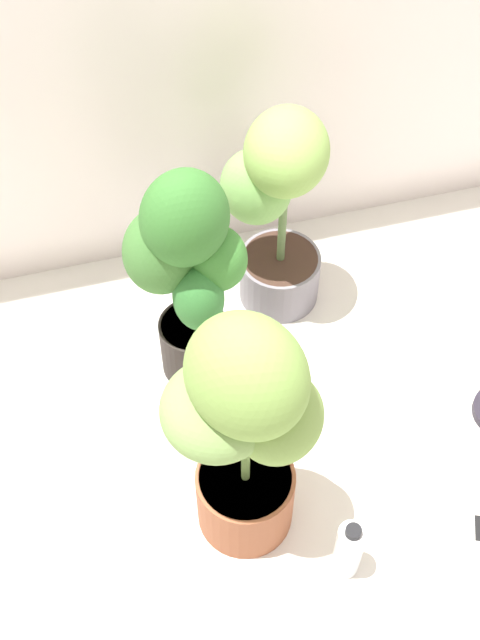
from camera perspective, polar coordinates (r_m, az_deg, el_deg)
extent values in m
plane|color=silver|center=(2.32, 6.74, -8.44)|extent=(8.00, 8.00, 0.00)
cylinder|color=slate|center=(2.55, 2.70, 3.07)|extent=(0.25, 0.25, 0.17)
cylinder|color=#3F2A20|center=(2.49, 2.76, 4.23)|extent=(0.23, 0.23, 0.02)
cylinder|color=#5B7544|center=(2.32, 3.00, 8.28)|extent=(0.02, 0.02, 0.47)
ellipsoid|color=#88B152|center=(2.20, 3.20, 11.66)|extent=(0.32, 0.34, 0.24)
ellipsoid|color=#79AE58|center=(2.28, 1.14, 9.30)|extent=(0.27, 0.27, 0.23)
cylinder|color=#975335|center=(2.11, 0.37, -12.23)|extent=(0.25, 0.25, 0.21)
cylinder|color=#403218|center=(2.02, 0.38, -11.01)|extent=(0.23, 0.23, 0.02)
cylinder|color=olive|center=(1.80, 0.42, -7.32)|extent=(0.02, 0.02, 0.50)
ellipsoid|color=#789E47|center=(1.64, 0.46, -3.96)|extent=(0.34, 0.36, 0.29)
ellipsoid|color=#7DA356|center=(1.75, -1.63, -6.31)|extent=(0.34, 0.34, 0.18)
ellipsoid|color=#799D4A|center=(1.76, 2.74, -6.86)|extent=(0.29, 0.28, 0.21)
cylinder|color=black|center=(2.37, -3.22, -1.76)|extent=(0.20, 0.20, 0.20)
cylinder|color=#3F3619|center=(2.30, -3.33, -0.42)|extent=(0.18, 0.18, 0.02)
cylinder|color=olive|center=(2.11, -3.63, 3.63)|extent=(0.03, 0.03, 0.48)
ellipsoid|color=#356E2C|center=(1.98, -3.89, 7.10)|extent=(0.27, 0.25, 0.27)
ellipsoid|color=#3F7233|center=(2.07, -5.51, 4.83)|extent=(0.28, 0.27, 0.25)
ellipsoid|color=#3B7D31|center=(2.07, -1.63, 4.34)|extent=(0.22, 0.22, 0.19)
ellipsoid|color=#327232|center=(2.10, -2.93, 1.62)|extent=(0.14, 0.16, 0.21)
cylinder|color=white|center=(2.08, 7.60, -15.69)|extent=(0.07, 0.07, 0.20)
cylinder|color=black|center=(1.97, 7.95, -14.47)|extent=(0.04, 0.04, 0.02)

